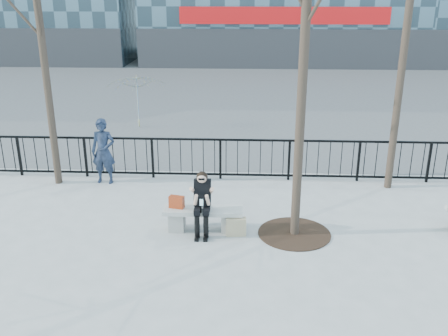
{
  "coord_description": "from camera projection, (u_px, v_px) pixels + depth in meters",
  "views": [
    {
      "loc": [
        0.88,
        -9.39,
        4.81
      ],
      "look_at": [
        0.4,
        0.8,
        1.1
      ],
      "focal_mm": 40.0,
      "sensor_mm": 36.0,
      "label": 1
    }
  ],
  "objects": [
    {
      "name": "shopping_bag",
      "position": [
        236.0,
        227.0,
        10.2
      ],
      "size": [
        0.42,
        0.18,
        0.39
      ],
      "primitive_type": "cube",
      "rotation": [
        0.0,
        0.0,
        0.06
      ],
      "color": "#C5B78B",
      "rests_on": "ground"
    },
    {
      "name": "ground",
      "position": [
        203.0,
        230.0,
        10.5
      ],
      "size": [
        120.0,
        120.0,
        0.0
      ],
      "primitive_type": "plane",
      "color": "gray",
      "rests_on": "ground"
    },
    {
      "name": "seated_woman",
      "position": [
        202.0,
        204.0,
        10.12
      ],
      "size": [
        0.5,
        0.64,
        1.34
      ],
      "color": "black",
      "rests_on": "ground"
    },
    {
      "name": "handbag",
      "position": [
        177.0,
        202.0,
        10.33
      ],
      "size": [
        0.33,
        0.21,
        0.25
      ],
      "primitive_type": "cube",
      "rotation": [
        0.0,
        0.0,
        -0.23
      ],
      "color": "#952F12",
      "rests_on": "bench_main"
    },
    {
      "name": "railing",
      "position": [
        213.0,
        159.0,
        13.12
      ],
      "size": [
        14.0,
        0.06,
        1.1
      ],
      "color": "black",
      "rests_on": "ground"
    },
    {
      "name": "tree_grate",
      "position": [
        294.0,
        233.0,
        10.31
      ],
      "size": [
        1.5,
        1.5,
        0.02
      ],
      "primitive_type": "cylinder",
      "color": "black",
      "rests_on": "ground"
    },
    {
      "name": "vendor_umbrella",
      "position": [
        137.0,
        102.0,
        17.78
      ],
      "size": [
        2.77,
        2.79,
        1.91
      ],
      "primitive_type": "imported",
      "rotation": [
        0.0,
        0.0,
        -0.43
      ],
      "color": "gold",
      "rests_on": "ground"
    },
    {
      "name": "standing_man",
      "position": [
        103.0,
        151.0,
        12.76
      ],
      "size": [
        0.64,
        0.44,
        1.7
      ],
      "primitive_type": "imported",
      "rotation": [
        0.0,
        0.0,
        -0.05
      ],
      "color": "black",
      "rests_on": "ground"
    },
    {
      "name": "bench_main",
      "position": [
        203.0,
        217.0,
        10.39
      ],
      "size": [
        1.65,
        0.46,
        0.49
      ],
      "color": "gray",
      "rests_on": "ground"
    },
    {
      "name": "street_surface",
      "position": [
        230.0,
        90.0,
        24.57
      ],
      "size": [
        60.0,
        23.0,
        0.01
      ],
      "primitive_type": "cube",
      "color": "#474747",
      "rests_on": "ground"
    }
  ]
}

